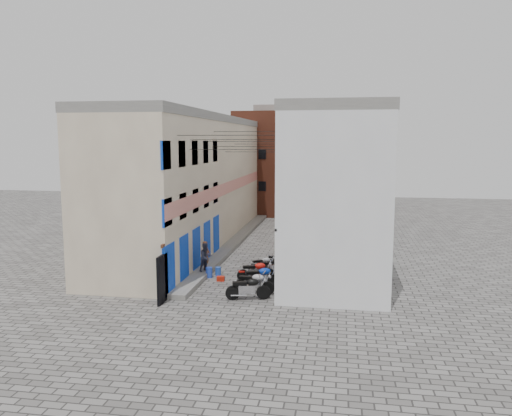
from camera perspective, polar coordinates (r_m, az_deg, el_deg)
The scene contains 21 objects.
ground at distance 22.93m, azimuth -4.20°, elevation -10.74°, with size 90.00×90.00×0.00m, color #565451.
plinth at distance 35.61m, azimuth -2.39°, elevation -3.84°, with size 0.90×26.00×0.25m, color slate.
building_left at distance 35.67m, azimuth -7.06°, elevation 3.23°, with size 5.10×27.00×9.00m.
building_right at distance 34.21m, azimuth 9.20°, elevation 3.01°, with size 5.94×26.00×9.00m.
building_far_brick_left at distance 49.70m, azimuth 1.26°, elevation 5.11°, with size 6.00×6.00×10.00m, color brown.
building_far_brick_right at distance 51.26m, azimuth 7.14°, elevation 4.01°, with size 5.00×6.00×8.00m, color brown.
building_far_concrete at distance 55.39m, azimuth 4.24°, elevation 5.88°, with size 8.00×5.00×11.00m, color slate.
far_shopfront at distance 47.00m, azimuth 3.16°, elevation 0.30°, with size 2.00×0.30×2.40m, color black.
overhead_wires at distance 29.23m, azimuth -0.72°, elevation 7.46°, with size 5.80×13.02×1.32m.
motorcycle_a at distance 23.13m, azimuth -0.92°, elevation -9.00°, with size 0.65×2.07×1.20m, color black, non-canonical shape.
motorcycle_b at distance 23.97m, azimuth -0.27°, elevation -8.42°, with size 0.64×2.04×1.18m, color #B7B6BB, non-canonical shape.
motorcycle_c at distance 24.85m, azimuth 0.48°, elevation -7.77°, with size 0.67×2.13×1.23m, color #0B32B0, non-canonical shape.
motorcycle_d at distance 26.10m, azimuth 0.00°, elevation -7.10°, with size 0.63×2.00×1.16m, color red, non-canonical shape.
motorcycle_e at distance 26.84m, azimuth 1.99°, elevation -6.66°, with size 0.65×2.05×1.19m, color black, non-canonical shape.
motorcycle_f at distance 27.77m, azimuth 0.80°, elevation -6.36°, with size 0.55×1.73×1.00m, color #A5A6AA, non-canonical shape.
motorcycle_g at distance 28.63m, azimuth 2.65°, elevation -5.92°, with size 0.55×1.75×1.01m, color black, non-canonical shape.
person_a at distance 27.53m, azimuth -5.73°, elevation -5.39°, with size 0.57×0.37×1.56m, color brown.
person_b at distance 27.11m, azimuth -5.76°, elevation -5.62°, with size 0.75×0.58×1.54m, color #33374D.
water_jug_near at distance 26.91m, azimuth -5.39°, elevation -7.34°, with size 0.36×0.36×0.56m, color blue.
water_jug_far at distance 27.21m, azimuth -4.35°, elevation -7.24°, with size 0.31×0.31×0.48m, color blue.
red_crate at distance 26.26m, azimuth -4.07°, elevation -8.06°, with size 0.39×0.29×0.24m, color #B61E0D.
Camera 1 is at (5.28, -21.11, 7.25)m, focal length 35.00 mm.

